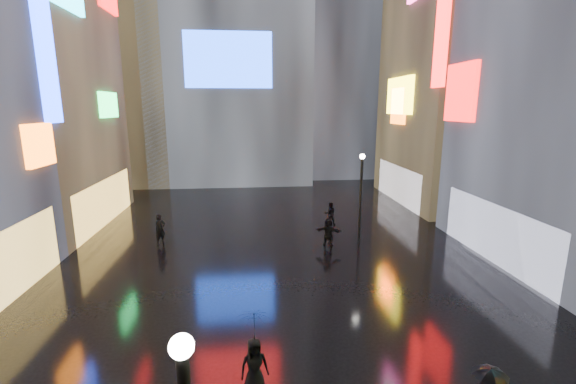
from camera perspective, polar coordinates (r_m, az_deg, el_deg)
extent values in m
plane|color=black|center=(21.88, -2.11, -8.32)|extent=(140.00, 140.00, 0.00)
cube|color=#FF610C|center=(21.13, -32.93, 5.87)|extent=(0.25, 2.24, 1.94)
cube|color=#1438FF|center=(22.80, -32.49, 18.78)|extent=(0.25, 1.40, 8.00)
cube|color=black|center=(30.44, -36.35, 16.25)|extent=(10.00, 12.00, 22.00)
cube|color=#FFC659|center=(28.89, -25.52, -1.30)|extent=(0.20, 10.00, 3.00)
cube|color=#1AEB55|center=(29.84, -25.05, 11.61)|extent=(0.25, 3.00, 1.71)
cube|color=white|center=(22.25, 28.43, -5.43)|extent=(0.20, 9.00, 3.00)
cube|color=#FF0C0C|center=(24.73, 24.25, 13.30)|extent=(0.25, 2.99, 3.26)
cube|color=#FF0C0C|center=(27.96, 22.16, 24.50)|extent=(0.25, 1.40, 10.00)
cube|color=black|center=(35.53, 25.29, 21.45)|extent=(10.00, 12.00, 28.00)
cube|color=white|center=(33.42, 16.06, 1.17)|extent=(0.20, 9.00, 3.00)
cube|color=yellow|center=(33.05, 16.20, 13.54)|extent=(0.25, 4.92, 2.91)
cube|color=#FF610C|center=(33.15, 16.04, 12.13)|extent=(0.25, 2.63, 2.87)
cube|color=#194CFF|center=(37.61, -8.84, 18.79)|extent=(8.00, 0.20, 5.00)
cube|color=black|center=(48.43, 7.18, 23.36)|extent=(12.00, 12.00, 34.00)
cube|color=black|center=(44.61, -23.54, 18.22)|extent=(10.00, 10.00, 26.00)
sphere|color=white|center=(4.95, -15.51, -21.19)|extent=(0.30, 0.30, 0.30)
cylinder|color=black|center=(22.54, 10.70, -1.26)|extent=(0.16, 0.16, 5.00)
sphere|color=white|center=(22.09, 10.97, 5.18)|extent=(0.30, 0.30, 0.30)
imported|color=black|center=(11.66, -5.01, -24.24)|extent=(0.86, 0.64, 1.59)
imported|color=black|center=(22.06, 5.99, -5.96)|extent=(1.59, 0.99, 1.63)
imported|color=black|center=(23.37, -18.42, -5.29)|extent=(0.77, 0.76, 1.79)
imported|color=black|center=(25.98, 6.26, -3.20)|extent=(0.81, 0.66, 1.56)
imported|color=black|center=(9.85, 27.72, -23.48)|extent=(0.98, 0.98, 0.61)
imported|color=black|center=(10.98, -5.13, -19.18)|extent=(1.23, 1.22, 0.82)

